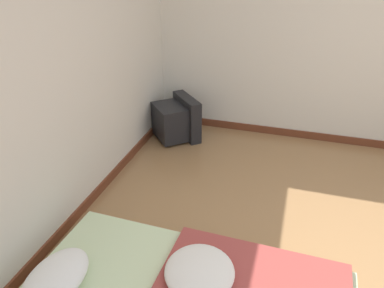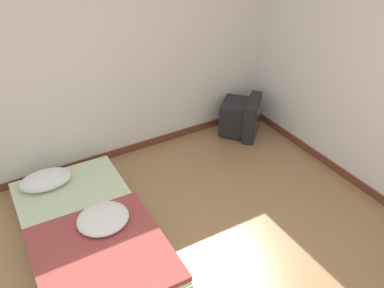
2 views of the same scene
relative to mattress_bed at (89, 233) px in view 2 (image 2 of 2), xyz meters
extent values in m
cube|color=silver|center=(0.26, 1.22, 1.18)|extent=(7.41, 0.06, 2.60)
cube|color=brown|center=(0.26, 1.18, -0.07)|extent=(7.41, 0.02, 0.09)
cube|color=beige|center=(0.00, 0.01, -0.03)|extent=(1.11, 2.05, 0.17)
ellipsoid|color=white|center=(-0.16, 0.81, 0.13)|extent=(0.53, 0.35, 0.14)
cube|color=#993D38|center=(-0.01, -0.37, 0.08)|extent=(1.11, 1.20, 0.05)
ellipsoid|color=silver|center=(0.13, -0.04, 0.15)|extent=(0.58, 0.56, 0.11)
cube|color=black|center=(2.26, 0.93, 0.11)|extent=(0.53, 0.52, 0.40)
cube|color=black|center=(2.41, 0.77, 0.13)|extent=(0.48, 0.46, 0.50)
cube|color=#283342|center=(2.45, 0.72, 0.14)|extent=(0.32, 0.30, 0.36)
camera|label=1|loc=(-1.50, -0.49, 1.97)|focal=35.00mm
camera|label=2|loc=(-0.61, -2.88, 2.79)|focal=40.00mm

